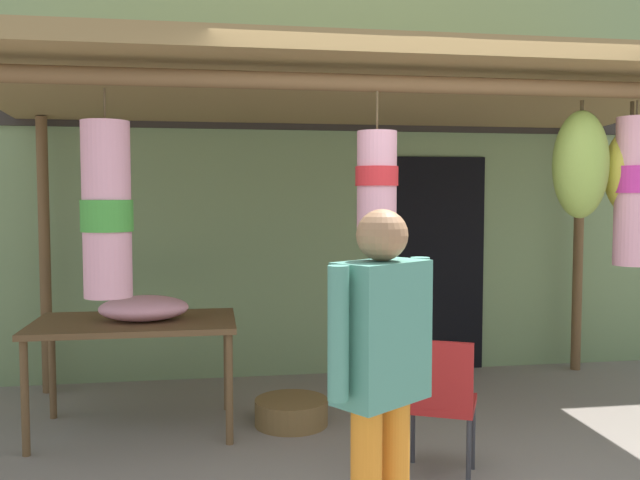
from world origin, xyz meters
TOP-DOWN VIEW (x-y plane):
  - shop_facade at (0.00, 2.59)m, footprint 12.15×0.29m
  - market_stall_canopy at (-0.12, 1.08)m, footprint 5.25×2.50m
  - display_table at (-1.78, 1.17)m, footprint 1.37×0.83m
  - flower_heap_on_table at (-1.70, 1.14)m, footprint 0.61×0.43m
  - folding_chair at (0.01, 0.01)m, footprint 0.53×0.53m
  - wicker_basket_by_table at (-0.70, 1.12)m, footprint 0.52×0.52m
  - customer_foreground at (-0.55, -0.90)m, footprint 0.50×0.41m

SIDE VIEW (x-z plane):
  - wicker_basket_by_table at x=-0.70m, z-range 0.00..0.18m
  - folding_chair at x=0.01m, z-range 0.08..0.92m
  - display_table at x=-1.78m, z-range 0.31..1.09m
  - flower_heap_on_table at x=-1.70m, z-range 0.78..0.95m
  - customer_foreground at x=-0.55m, z-range 0.14..1.72m
  - shop_facade at x=0.00m, z-range 0.00..3.78m
  - market_stall_canopy at x=-0.12m, z-range 0.97..3.50m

